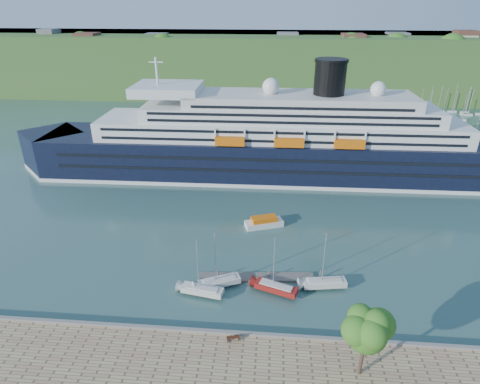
% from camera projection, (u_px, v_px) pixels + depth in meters
% --- Properties ---
extents(ground, '(400.00, 400.00, 0.00)m').
position_uv_depth(ground, '(219.00, 338.00, 48.42)').
color(ground, '#2D5049').
rests_on(ground, ground).
extents(far_hillside, '(400.00, 50.00, 24.00)m').
position_uv_depth(far_hillside, '(263.00, 63.00, 173.41)').
color(far_hillside, '#2E5A24').
rests_on(far_hillside, ground).
extents(quay_coping, '(220.00, 0.50, 0.30)m').
position_uv_depth(quay_coping, '(219.00, 332.00, 47.74)').
color(quay_coping, slate).
rests_on(quay_coping, promenade).
extents(cruise_ship, '(116.34, 18.33, 26.08)m').
position_uv_depth(cruise_ship, '(270.00, 120.00, 88.21)').
color(cruise_ship, black).
rests_on(cruise_ship, ground).
extents(park_bench, '(1.65, 0.97, 0.99)m').
position_uv_depth(park_bench, '(233.00, 337.00, 46.56)').
color(park_bench, '#492214').
rests_on(park_bench, promenade).
extents(promenade_tree, '(5.62, 5.62, 9.30)m').
position_uv_depth(promenade_tree, '(365.00, 341.00, 40.65)').
color(promenade_tree, '#27641A').
rests_on(promenade_tree, promenade).
extents(floating_pontoon, '(16.89, 3.42, 0.37)m').
position_uv_depth(floating_pontoon, '(256.00, 277.00, 58.65)').
color(floating_pontoon, '#66635B').
rests_on(floating_pontoon, ground).
extents(sailboat_white_near, '(6.77, 4.42, 8.54)m').
position_uv_depth(sailboat_white_near, '(219.00, 262.00, 55.17)').
color(sailboat_white_near, silver).
rests_on(sailboat_white_near, ground).
extents(sailboat_red, '(6.79, 3.92, 8.48)m').
position_uv_depth(sailboat_red, '(277.00, 268.00, 54.00)').
color(sailboat_red, maroon).
rests_on(sailboat_red, ground).
extents(sailboat_white_far, '(6.88, 2.87, 8.62)m').
position_uv_depth(sailboat_white_far, '(327.00, 263.00, 54.92)').
color(sailboat_white_far, silver).
rests_on(sailboat_white_far, ground).
extents(tender_launch, '(7.24, 4.49, 1.89)m').
position_uv_depth(tender_launch, '(264.00, 222.00, 71.82)').
color(tender_launch, orange).
rests_on(tender_launch, ground).
extents(sailboat_extra, '(6.68, 2.93, 8.34)m').
position_uv_depth(sailboat_extra, '(201.00, 270.00, 53.61)').
color(sailboat_extra, silver).
rests_on(sailboat_extra, ground).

